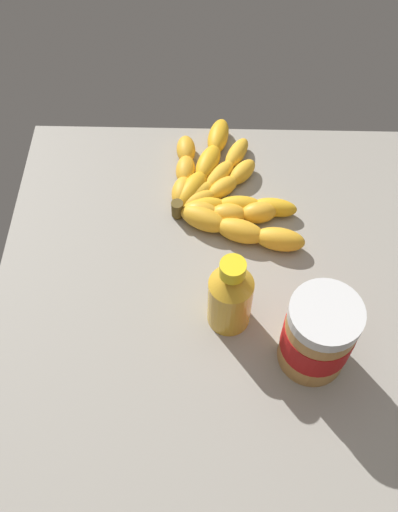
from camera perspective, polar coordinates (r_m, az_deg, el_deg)
ground_plane at (r=89.67cm, az=2.86°, el=-3.99°), size 71.76×69.72×3.04cm
banana_bunch at (r=97.30cm, az=2.11°, el=6.27°), size 22.24×29.41×3.74cm
peanut_butter_jar at (r=78.96cm, az=11.68°, el=-7.68°), size 9.58×9.58×13.61cm
honey_bottle at (r=80.48cm, az=3.34°, el=-3.92°), size 6.29×6.29×14.56cm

